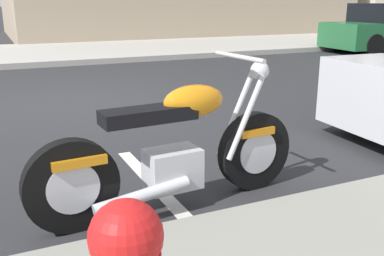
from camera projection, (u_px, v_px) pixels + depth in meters
ground_plane at (77, 104)px, 6.72m from camera, size 260.00×260.00×0.00m
sidewalk_far_curb at (353, 39)px, 17.37m from camera, size 120.00×5.00×0.14m
parking_stall_stripe at (162, 193)px, 3.59m from camera, size 0.12×2.20×0.01m
parked_motorcycle at (175, 152)px, 3.26m from camera, size 2.15×0.62×1.12m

